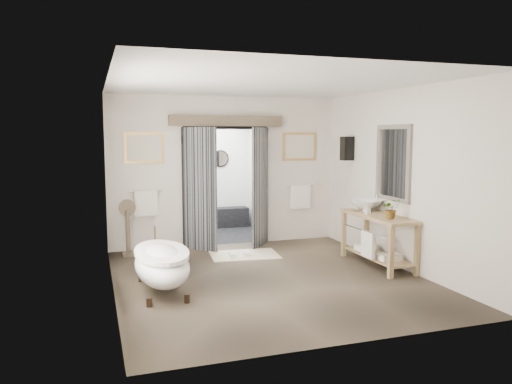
# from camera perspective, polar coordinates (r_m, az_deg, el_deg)

# --- Properties ---
(ground_plane) EXTENTS (5.00, 5.00, 0.00)m
(ground_plane) POSITION_cam_1_polar(r_m,az_deg,el_deg) (7.65, 1.43, -9.84)
(ground_plane) COLOR brown
(room_shell) EXTENTS (4.52, 5.02, 2.91)m
(room_shell) POSITION_cam_1_polar(r_m,az_deg,el_deg) (7.21, 1.55, 4.16)
(room_shell) COLOR beige
(room_shell) RESTS_ON ground_plane
(shower_room) EXTENTS (2.22, 2.01, 2.51)m
(shower_room) POSITION_cam_1_polar(r_m,az_deg,el_deg) (11.25, -5.43, 0.14)
(shower_room) COLOR black
(shower_room) RESTS_ON ground_plane
(back_wall_dressing) EXTENTS (3.82, 0.72, 2.52)m
(back_wall_dressing) POSITION_cam_1_polar(r_m,az_deg,el_deg) (9.57, -3.23, 2.99)
(back_wall_dressing) COLOR black
(back_wall_dressing) RESTS_ON ground_plane
(clawfoot_tub) EXTENTS (0.73, 1.63, 0.79)m
(clawfoot_tub) POSITION_cam_1_polar(r_m,az_deg,el_deg) (7.06, -10.72, -8.09)
(clawfoot_tub) COLOR #37281C
(clawfoot_tub) RESTS_ON ground_plane
(vanity) EXTENTS (0.57, 1.60, 0.85)m
(vanity) POSITION_cam_1_polar(r_m,az_deg,el_deg) (8.49, 13.65, -4.86)
(vanity) COLOR tan
(vanity) RESTS_ON ground_plane
(pedestal_mirror) EXTENTS (0.30, 0.20, 1.02)m
(pedestal_mirror) POSITION_cam_1_polar(r_m,az_deg,el_deg) (9.19, -14.44, -4.43)
(pedestal_mirror) COLOR brown
(pedestal_mirror) RESTS_ON ground_plane
(rug) EXTENTS (1.27, 0.92, 0.01)m
(rug) POSITION_cam_1_polar(r_m,az_deg,el_deg) (9.06, -1.33, -7.18)
(rug) COLOR beige
(rug) RESTS_ON ground_plane
(slippers) EXTENTS (0.41, 0.30, 0.05)m
(slippers) POSITION_cam_1_polar(r_m,az_deg,el_deg) (8.97, -1.87, -7.09)
(slippers) COLOR silver
(slippers) RESTS_ON rug
(basin) EXTENTS (0.60, 0.60, 0.19)m
(basin) POSITION_cam_1_polar(r_m,az_deg,el_deg) (8.82, 12.45, -1.49)
(basin) COLOR white
(basin) RESTS_ON vanity
(plant) EXTENTS (0.33, 0.30, 0.31)m
(plant) POSITION_cam_1_polar(r_m,az_deg,el_deg) (8.09, 15.18, -1.86)
(plant) COLOR gray
(plant) RESTS_ON vanity
(soap_bottle_a) EXTENTS (0.10, 0.10, 0.19)m
(soap_bottle_a) POSITION_cam_1_polar(r_m,az_deg,el_deg) (8.47, 12.63, -1.86)
(soap_bottle_a) COLOR gray
(soap_bottle_a) RESTS_ON vanity
(soap_bottle_b) EXTENTS (0.19, 0.19, 0.19)m
(soap_bottle_b) POSITION_cam_1_polar(r_m,az_deg,el_deg) (8.90, 11.60, -1.42)
(soap_bottle_b) COLOR gray
(soap_bottle_b) RESTS_ON vanity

